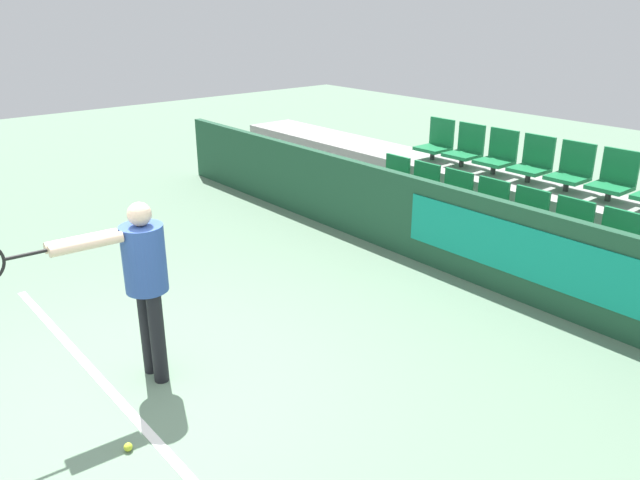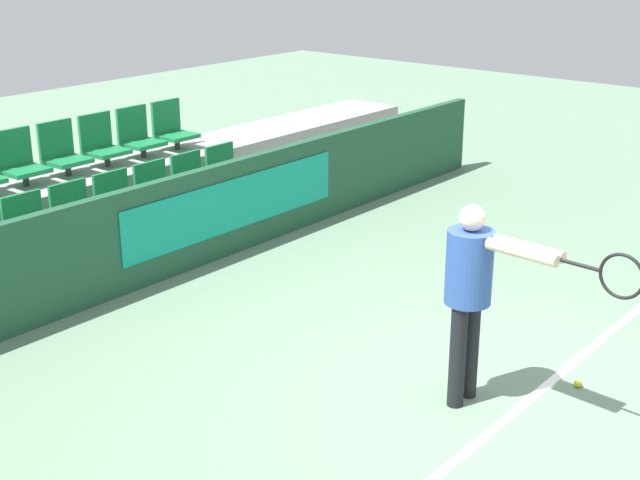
{
  "view_description": "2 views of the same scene",
  "coord_description": "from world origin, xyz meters",
  "views": [
    {
      "loc": [
        4.39,
        -1.73,
        3.15
      ],
      "look_at": [
        0.33,
        1.7,
        1.11
      ],
      "focal_mm": 35.0,
      "sensor_mm": 36.0,
      "label": 1
    },
    {
      "loc": [
        -5.77,
        -2.89,
        3.57
      ],
      "look_at": [
        -0.28,
        1.65,
        1.05
      ],
      "focal_mm": 50.0,
      "sensor_mm": 36.0,
      "label": 2
    }
  ],
  "objects": [
    {
      "name": "ground_plane",
      "position": [
        0.0,
        0.0,
        0.0
      ],
      "size": [
        30.0,
        30.0,
        0.0
      ],
      "primitive_type": "plane",
      "color": "slate"
    },
    {
      "name": "stadium_chair_2",
      "position": [
        -0.55,
        4.76,
        0.7
      ],
      "size": [
        0.45,
        0.42,
        0.61
      ],
      "color": "#333333",
      "rests_on": "bleacher_tier_front"
    },
    {
      "name": "court_baseline",
      "position": [
        0.0,
        -0.18,
        0.0
      ],
      "size": [
        5.59,
        0.08,
        0.01
      ],
      "color": "white",
      "rests_on": "ground"
    },
    {
      "name": "bleacher_tier_middle",
      "position": [
        0.0,
        5.59,
        0.43
      ],
      "size": [
        11.69,
        0.96,
        0.87
      ],
      "color": "#9E9E99",
      "rests_on": "ground"
    },
    {
      "name": "stadium_chair_5",
      "position": [
        1.11,
        4.76,
        0.7
      ],
      "size": [
        0.45,
        0.42,
        0.61
      ],
      "color": "#333333",
      "rests_on": "bleacher_tier_front"
    },
    {
      "name": "bleacher_tier_front",
      "position": [
        0.0,
        4.63,
        0.22
      ],
      "size": [
        11.69,
        0.96,
        0.43
      ],
      "color": "#9E9E99",
      "rests_on": "ground"
    },
    {
      "name": "barrier_wall",
      "position": [
        0.02,
        4.07,
        0.54
      ],
      "size": [
        12.09,
        0.14,
        1.08
      ],
      "color": "#1E4C33",
      "rests_on": "ground"
    },
    {
      "name": "stadium_chair_0",
      "position": [
        -1.66,
        4.76,
        0.7
      ],
      "size": [
        0.45,
        0.42,
        0.61
      ],
      "color": "#333333",
      "rests_on": "bleacher_tier_front"
    },
    {
      "name": "tennis_ball",
      "position": [
        0.57,
        -0.39,
        0.03
      ],
      "size": [
        0.07,
        0.07,
        0.07
      ],
      "color": "#CCDB33",
      "rests_on": "ground"
    },
    {
      "name": "stadium_chair_9",
      "position": [
        -0.55,
        5.72,
        1.13
      ],
      "size": [
        0.45,
        0.42,
        0.61
      ],
      "color": "#333333",
      "rests_on": "bleacher_tier_middle"
    },
    {
      "name": "stadium_chair_6",
      "position": [
        1.66,
        4.76,
        0.7
      ],
      "size": [
        0.45,
        0.42,
        0.61
      ],
      "color": "#333333",
      "rests_on": "bleacher_tier_front"
    },
    {
      "name": "stadium_chair_1",
      "position": [
        -1.11,
        4.76,
        0.7
      ],
      "size": [
        0.45,
        0.42,
        0.61
      ],
      "color": "#333333",
      "rests_on": "bleacher_tier_front"
    },
    {
      "name": "stadium_chair_7",
      "position": [
        -1.66,
        5.72,
        1.13
      ],
      "size": [
        0.45,
        0.42,
        0.61
      ],
      "color": "#333333",
      "rests_on": "bleacher_tier_middle"
    },
    {
      "name": "stadium_chair_12",
      "position": [
        1.11,
        5.72,
        1.13
      ],
      "size": [
        0.45,
        0.42,
        0.61
      ],
      "color": "#333333",
      "rests_on": "bleacher_tier_middle"
    },
    {
      "name": "stadium_chair_8",
      "position": [
        -1.11,
        5.72,
        1.13
      ],
      "size": [
        0.45,
        0.42,
        0.61
      ],
      "color": "#333333",
      "rests_on": "bleacher_tier_middle"
    },
    {
      "name": "stadium_chair_3",
      "position": [
        0.0,
        4.76,
        0.7
      ],
      "size": [
        0.45,
        0.42,
        0.61
      ],
      "color": "#333333",
      "rests_on": "bleacher_tier_front"
    },
    {
      "name": "stadium_chair_11",
      "position": [
        0.55,
        5.72,
        1.13
      ],
      "size": [
        0.45,
        0.42,
        0.61
      ],
      "color": "#333333",
      "rests_on": "bleacher_tier_middle"
    },
    {
      "name": "stadium_chair_4",
      "position": [
        0.55,
        4.76,
        0.7
      ],
      "size": [
        0.45,
        0.42,
        0.61
      ],
      "color": "#333333",
      "rests_on": "bleacher_tier_front"
    },
    {
      "name": "tennis_player",
      "position": [
        -0.22,
        0.18,
        1.02
      ],
      "size": [
        0.36,
        1.53,
        1.63
      ],
      "rotation": [
        0.0,
        0.0,
        -0.07
      ],
      "color": "black",
      "rests_on": "ground"
    },
    {
      "name": "stadium_chair_10",
      "position": [
        0.0,
        5.72,
        1.13
      ],
      "size": [
        0.45,
        0.42,
        0.61
      ],
      "color": "#333333",
      "rests_on": "bleacher_tier_middle"
    }
  ]
}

